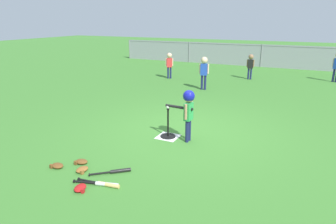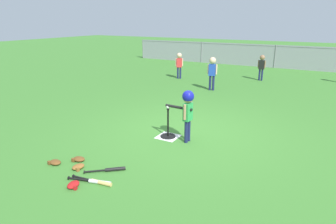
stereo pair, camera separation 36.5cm
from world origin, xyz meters
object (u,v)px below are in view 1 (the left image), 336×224
batting_tee (168,133)px  glove_near_bats (80,188)px  glove_by_plate (57,166)px  glove_tossed_aside (82,169)px  batter_child (188,105)px  fielder_near_right (169,62)px  fielder_deep_center (251,63)px  spare_bat_silver (102,184)px  spare_bat_wood (104,184)px  baseball_on_tee (168,107)px  fielder_deep_right (204,69)px  spare_bat_black (116,171)px  glove_outfield_drop (81,162)px

batting_tee → glove_near_bats: (-0.28, -2.37, -0.06)m
glove_by_plate → glove_tossed_aside: bearing=9.4°
batter_child → fielder_near_right: bearing=118.5°
glove_near_bats → fielder_deep_center: bearing=86.1°
spare_bat_silver → spare_bat_wood: (0.03, 0.01, 0.00)m
batting_tee → baseball_on_tee: bearing=-90.0°
baseball_on_tee → glove_near_bats: size_ratio=0.29×
fielder_deep_right → batting_tee: bearing=-80.5°
spare_bat_wood → spare_bat_black: 0.40m
fielder_near_right → glove_tossed_aside: fielder_near_right is taller
glove_near_bats → baseball_on_tee: bearing=83.2°
batting_tee → batter_child: batter_child is taller
baseball_on_tee → spare_bat_black: bearing=-93.3°
baseball_on_tee → glove_tossed_aside: baseball_on_tee is taller
batter_child → fielder_deep_right: 4.64m
spare_bat_silver → glove_near_bats: 0.32m
fielder_near_right → spare_bat_black: 7.97m
batter_child → fielder_deep_center: bearing=90.7°
spare_bat_silver → glove_by_plate: (-1.03, 0.13, 0.01)m
spare_bat_wood → glove_by_plate: bearing=173.7°
baseball_on_tee → glove_tossed_aside: (-0.63, -1.93, -0.62)m
spare_bat_silver → spare_bat_wood: 0.03m
fielder_deep_center → glove_outfield_drop: size_ratio=4.43×
spare_bat_black → fielder_deep_right: bearing=96.0°
fielder_deep_right → glove_near_bats: fielder_deep_right is taller
glove_tossed_aside → glove_outfield_drop: bearing=134.0°
batter_child → spare_bat_silver: bearing=-103.9°
batting_tee → fielder_near_right: (-2.69, 5.77, 0.59)m
batter_child → glove_outfield_drop: (-1.28, -1.70, -0.72)m
glove_near_bats → glove_tossed_aside: same height
fielder_deep_right → spare_bat_wood: bearing=-83.9°
fielder_deep_right → spare_bat_black: fielder_deep_right is taller
fielder_deep_center → glove_by_plate: (-1.46, -9.03, -0.62)m
fielder_deep_right → glove_tossed_aside: size_ratio=4.85×
spare_bat_wood → glove_tossed_aside: glove_tossed_aside is taller
fielder_near_right → fielder_deep_right: size_ratio=0.93×
baseball_on_tee → fielder_deep_right: bearing=99.5°
glove_by_plate → glove_near_bats: same height
spare_bat_wood → glove_tossed_aside: bearing=161.9°
fielder_near_right → glove_near_bats: 8.52m
baseball_on_tee → spare_bat_wood: (-0.04, -2.13, -0.63)m
spare_bat_silver → glove_near_bats: size_ratio=2.73×
fielder_deep_right → fielder_deep_center: bearing=66.6°
spare_bat_silver → spare_bat_wood: bearing=21.1°
batter_child → fielder_near_right: batter_child is taller
spare_bat_black → glove_near_bats: size_ratio=2.12×
batting_tee → glove_tossed_aside: size_ratio=2.63×
fielder_near_right → glove_outfield_drop: (1.86, -7.50, -0.65)m
fielder_deep_right → spare_bat_wood: size_ratio=1.64×
spare_bat_wood → fielder_deep_center: bearing=87.5°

